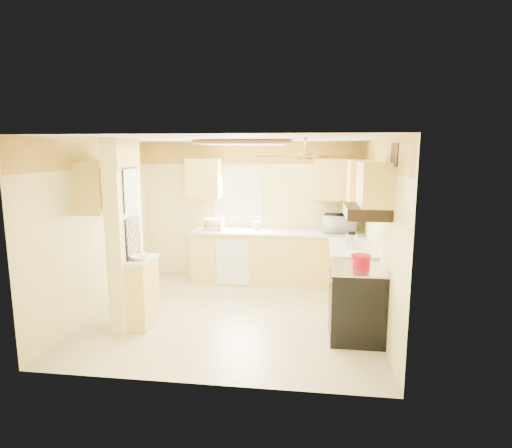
# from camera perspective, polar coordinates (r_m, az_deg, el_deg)

# --- Properties ---
(floor) EXTENTS (4.00, 4.00, 0.00)m
(floor) POSITION_cam_1_polar(r_m,az_deg,el_deg) (6.35, -2.97, -11.90)
(floor) COLOR tan
(floor) RESTS_ON ground
(ceiling) EXTENTS (4.00, 4.00, 0.00)m
(ceiling) POSITION_cam_1_polar(r_m,az_deg,el_deg) (5.90, -3.19, 11.27)
(ceiling) COLOR white
(ceiling) RESTS_ON wall_back
(wall_back) EXTENTS (4.00, 0.00, 4.00)m
(wall_back) POSITION_cam_1_polar(r_m,az_deg,el_deg) (7.85, -0.54, 1.78)
(wall_back) COLOR #EBDD8F
(wall_back) RESTS_ON floor
(wall_front) EXTENTS (4.00, 0.00, 4.00)m
(wall_front) POSITION_cam_1_polar(r_m,az_deg,el_deg) (4.19, -7.86, -5.48)
(wall_front) COLOR #EBDD8F
(wall_front) RESTS_ON floor
(wall_left) EXTENTS (0.00, 3.80, 3.80)m
(wall_left) POSITION_cam_1_polar(r_m,az_deg,el_deg) (6.66, -20.25, -0.29)
(wall_left) COLOR #EBDD8F
(wall_left) RESTS_ON floor
(wall_right) EXTENTS (0.00, 3.80, 3.80)m
(wall_right) POSITION_cam_1_polar(r_m,az_deg,el_deg) (5.97, 16.15, -1.18)
(wall_right) COLOR #EBDD8F
(wall_right) RESTS_ON floor
(wallpaper_border) EXTENTS (4.00, 0.02, 0.40)m
(wallpaper_border) POSITION_cam_1_polar(r_m,az_deg,el_deg) (7.75, -0.57, 9.46)
(wallpaper_border) COLOR #FFD04B
(wallpaper_border) RESTS_ON wall_back
(partition_column) EXTENTS (0.20, 0.70, 2.50)m
(partition_column) POSITION_cam_1_polar(r_m,az_deg,el_deg) (5.89, -17.11, -1.38)
(partition_column) COLOR #EBDD8F
(partition_column) RESTS_ON floor
(partition_ledge) EXTENTS (0.25, 0.55, 0.90)m
(partition_ledge) POSITION_cam_1_polar(r_m,az_deg,el_deg) (6.01, -14.79, -8.95)
(partition_ledge) COLOR #EACA6D
(partition_ledge) RESTS_ON floor
(ledge_top) EXTENTS (0.28, 0.58, 0.04)m
(ledge_top) POSITION_cam_1_polar(r_m,az_deg,el_deg) (5.87, -14.99, -4.60)
(ledge_top) COLOR silver
(ledge_top) RESTS_ON partition_ledge
(lower_cabinets_back) EXTENTS (3.00, 0.60, 0.90)m
(lower_cabinets_back) POSITION_cam_1_polar(r_m,az_deg,el_deg) (7.66, 2.87, -4.54)
(lower_cabinets_back) COLOR #EACA6D
(lower_cabinets_back) RESTS_ON floor
(lower_cabinets_right) EXTENTS (0.60, 1.40, 0.90)m
(lower_cabinets_right) POSITION_cam_1_polar(r_m,az_deg,el_deg) (6.70, 12.51, -6.88)
(lower_cabinets_right) COLOR #EACA6D
(lower_cabinets_right) RESTS_ON floor
(countertop_back) EXTENTS (3.04, 0.64, 0.04)m
(countertop_back) POSITION_cam_1_polar(r_m,az_deg,el_deg) (7.55, 2.90, -1.10)
(countertop_back) COLOR silver
(countertop_back) RESTS_ON lower_cabinets_back
(countertop_right) EXTENTS (0.64, 1.44, 0.04)m
(countertop_right) POSITION_cam_1_polar(r_m,az_deg,el_deg) (6.58, 12.58, -2.96)
(countertop_right) COLOR silver
(countertop_right) RESTS_ON lower_cabinets_right
(dishwasher_panel) EXTENTS (0.58, 0.02, 0.80)m
(dishwasher_panel) POSITION_cam_1_polar(r_m,az_deg,el_deg) (7.46, -3.10, -5.09)
(dishwasher_panel) COLOR white
(dishwasher_panel) RESTS_ON lower_cabinets_back
(window) EXTENTS (0.92, 0.02, 1.02)m
(window) POSITION_cam_1_polar(r_m,az_deg,el_deg) (7.84, -2.37, 3.97)
(window) COLOR white
(window) RESTS_ON wall_back
(upper_cab_back_left) EXTENTS (0.60, 0.35, 0.70)m
(upper_cab_back_left) POSITION_cam_1_polar(r_m,az_deg,el_deg) (7.78, -6.97, 6.08)
(upper_cab_back_left) COLOR #EACA6D
(upper_cab_back_left) RESTS_ON wall_back
(upper_cab_back_right) EXTENTS (0.90, 0.35, 0.70)m
(upper_cab_back_right) POSITION_cam_1_polar(r_m,az_deg,el_deg) (7.55, 11.05, 5.86)
(upper_cab_back_right) COLOR #EACA6D
(upper_cab_back_right) RESTS_ON wall_back
(upper_cab_right) EXTENTS (0.35, 1.00, 0.70)m
(upper_cab_right) POSITION_cam_1_polar(r_m,az_deg,el_deg) (7.10, 13.50, 5.53)
(upper_cab_right) COLOR #EACA6D
(upper_cab_right) RESTS_ON wall_right
(upper_cab_left_wall) EXTENTS (0.35, 0.75, 0.70)m
(upper_cab_left_wall) POSITION_cam_1_polar(r_m,az_deg,el_deg) (6.29, -20.21, 4.66)
(upper_cab_left_wall) COLOR #EACA6D
(upper_cab_left_wall) RESTS_ON wall_left
(upper_cab_over_stove) EXTENTS (0.35, 0.76, 0.52)m
(upper_cab_over_stove) POSITION_cam_1_polar(r_m,az_deg,el_deg) (5.31, 15.51, 5.15)
(upper_cab_over_stove) COLOR #EACA6D
(upper_cab_over_stove) RESTS_ON wall_right
(stove) EXTENTS (0.68, 0.77, 0.92)m
(stove) POSITION_cam_1_polar(r_m,az_deg,el_deg) (5.61, 13.21, -10.14)
(stove) COLOR black
(stove) RESTS_ON floor
(range_hood) EXTENTS (0.50, 0.76, 0.14)m
(range_hood) POSITION_cam_1_polar(r_m,az_deg,el_deg) (5.34, 14.44, 1.65)
(range_hood) COLOR black
(range_hood) RESTS_ON upper_cab_over_stove
(poster_menu) EXTENTS (0.02, 0.42, 0.57)m
(poster_menu) POSITION_cam_1_polar(r_m,az_deg,el_deg) (5.76, -16.40, 4.45)
(poster_menu) COLOR black
(poster_menu) RESTS_ON partition_column
(poster_nashville) EXTENTS (0.02, 0.42, 0.57)m
(poster_nashville) POSITION_cam_1_polar(r_m,az_deg,el_deg) (5.86, -16.09, -1.89)
(poster_nashville) COLOR black
(poster_nashville) RESTS_ON partition_column
(ceiling_light_panel) EXTENTS (1.35, 0.95, 0.06)m
(ceiling_light_panel) POSITION_cam_1_polar(r_m,az_deg,el_deg) (6.38, -1.44, 10.77)
(ceiling_light_panel) COLOR brown
(ceiling_light_panel) RESTS_ON ceiling
(ceiling_fan) EXTENTS (1.15, 1.15, 0.26)m
(ceiling_fan) POSITION_cam_1_polar(r_m,az_deg,el_deg) (5.10, 6.59, 9.04)
(ceiling_fan) COLOR gold
(ceiling_fan) RESTS_ON ceiling
(vent_grate) EXTENTS (0.02, 0.40, 0.25)m
(vent_grate) POSITION_cam_1_polar(r_m,az_deg,el_deg) (4.98, 18.03, 8.77)
(vent_grate) COLOR black
(vent_grate) RESTS_ON wall_right
(microwave) EXTENTS (0.59, 0.43, 0.31)m
(microwave) POSITION_cam_1_polar(r_m,az_deg,el_deg) (7.54, 11.19, 0.06)
(microwave) COLOR white
(microwave) RESTS_ON countertop_back
(bowl) EXTENTS (0.22, 0.22, 0.05)m
(bowl) POSITION_cam_1_polar(r_m,az_deg,el_deg) (5.79, -15.23, -4.35)
(bowl) COLOR white
(bowl) RESTS_ON ledge_top
(dutch_oven) EXTENTS (0.24, 0.24, 0.16)m
(dutch_oven) POSITION_cam_1_polar(r_m,az_deg,el_deg) (5.44, 13.82, -4.85)
(dutch_oven) COLOR #A80815
(dutch_oven) RESTS_ON stove
(kettle) EXTENTS (0.16, 0.16, 0.24)m
(kettle) POSITION_cam_1_polar(r_m,az_deg,el_deg) (6.36, 12.64, -2.19)
(kettle) COLOR silver
(kettle) RESTS_ON countertop_right
(dish_rack) EXTENTS (0.38, 0.30, 0.21)m
(dish_rack) POSITION_cam_1_polar(r_m,az_deg,el_deg) (7.69, -5.67, -0.22)
(dish_rack) COLOR #DEB180
(dish_rack) RESTS_ON countertop_back
(utensil_crock) EXTENTS (0.12, 0.12, 0.24)m
(utensil_crock) POSITION_cam_1_polar(r_m,az_deg,el_deg) (7.63, 0.10, -0.21)
(utensil_crock) COLOR white
(utensil_crock) RESTS_ON countertop_back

